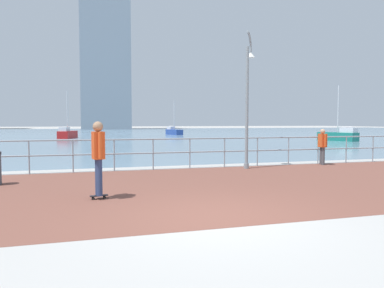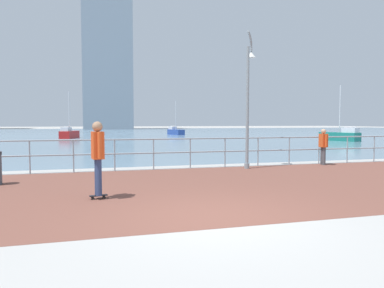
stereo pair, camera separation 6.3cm
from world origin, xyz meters
TOP-DOWN VIEW (x-y plane):
  - ground at (0.00, 40.00)m, footprint 220.00×220.00m
  - brick_paving at (0.00, 3.08)m, footprint 28.00×7.52m
  - harbor_water at (0.00, 51.84)m, footprint 180.00×88.00m
  - waterfront_railing at (0.00, 6.84)m, footprint 25.25×0.06m
  - lamppost at (3.56, 6.37)m, footprint 0.61×0.71m
  - skateboarder at (-2.02, 2.19)m, footprint 0.41×0.56m
  - bystander at (6.95, 6.49)m, footprint 0.28×0.56m
  - sailboat_white at (9.03, 43.26)m, footprint 1.88×3.56m
  - sailboat_ivory at (-4.77, 35.33)m, footprint 2.00×3.84m
  - sailboat_red at (20.31, 22.49)m, footprint 2.31×3.89m
  - tower_brick at (1.32, 89.78)m, footprint 11.95×15.57m

SIDE VIEW (x-z plane):
  - ground at x=0.00m, z-range 0.00..0.00m
  - harbor_water at x=0.00m, z-range 0.00..0.00m
  - brick_paving at x=0.00m, z-range 0.00..0.01m
  - sailboat_white at x=9.03m, z-range -1.94..2.85m
  - sailboat_ivory at x=-4.77m, z-range -2.09..3.08m
  - sailboat_red at x=20.31m, z-range -2.11..3.11m
  - waterfront_railing at x=0.00m, z-range 0.22..1.38m
  - bystander at x=6.95m, z-range 0.12..1.60m
  - skateboarder at x=-2.02m, z-range 0.18..1.95m
  - lamppost at x=3.56m, z-range 0.27..5.42m
  - tower_brick at x=1.32m, z-range -0.83..37.97m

